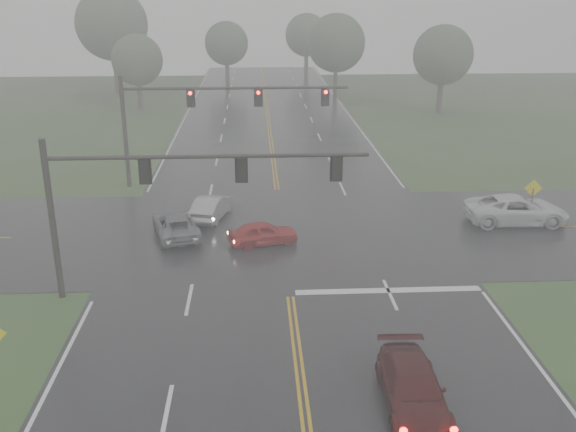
{
  "coord_description": "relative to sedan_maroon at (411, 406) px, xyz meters",
  "views": [
    {
      "loc": [
        -1.48,
        -11.67,
        13.11
      ],
      "look_at": [
        0.0,
        16.0,
        3.15
      ],
      "focal_mm": 40.0,
      "sensor_mm": 36.0,
      "label": 1
    }
  ],
  "objects": [
    {
      "name": "sign_diamond_east",
      "position": [
        11.22,
        17.36,
        1.69
      ],
      "size": [
        1.04,
        0.17,
        2.5
      ],
      "rotation": [
        0.0,
        0.0,
        -0.13
      ],
      "color": "black",
      "rests_on": "ground"
    },
    {
      "name": "tree_n_mid",
      "position": [
        -8.6,
        72.99,
        5.71
      ],
      "size": [
        5.91,
        5.91,
        8.68
      ],
      "color": "#332A21",
      "rests_on": "ground"
    },
    {
      "name": "tree_n_far",
      "position": [
        3.08,
        81.78,
        6.17
      ],
      "size": [
        6.39,
        6.39,
        9.38
      ],
      "color": "#332A21",
      "rests_on": "ground"
    },
    {
      "name": "tree_nw_b",
      "position": [
        -22.51,
        66.59,
        8.62
      ],
      "size": [
        8.91,
        8.91,
        13.08
      ],
      "color": "#332A21",
      "rests_on": "ground"
    },
    {
      "name": "sedan_red",
      "position": [
        -4.66,
        14.37,
        0.0
      ],
      "size": [
        3.97,
        2.42,
        1.26
      ],
      "primitive_type": "imported",
      "rotation": [
        0.0,
        0.0,
        1.84
      ],
      "color": "#9E0E0E",
      "rests_on": "ground"
    },
    {
      "name": "signal_gantry_near",
      "position": [
        -9.49,
        8.69,
        5.09
      ],
      "size": [
        13.71,
        0.32,
        7.22
      ],
      "color": "black",
      "rests_on": "ground"
    },
    {
      "name": "car_grey",
      "position": [
        -9.45,
        15.79,
        0.0
      ],
      "size": [
        3.31,
        5.11,
        1.31
      ],
      "primitive_type": "imported",
      "rotation": [
        0.0,
        0.0,
        3.4
      ],
      "color": "slate",
      "rests_on": "ground"
    },
    {
      "name": "tree_ne_a",
      "position": [
        4.93,
        60.77,
        6.69
      ],
      "size": [
        6.92,
        6.92,
        10.17
      ],
      "color": "#332A21",
      "rests_on": "ground"
    },
    {
      "name": "cross_street",
      "position": [
        -3.55,
        16.07,
        0.0
      ],
      "size": [
        120.0,
        14.0,
        0.02
      ],
      "primitive_type": "cube",
      "color": "black",
      "rests_on": "ground"
    },
    {
      "name": "signal_gantry_far",
      "position": [
        -8.95,
        25.54,
        5.39
      ],
      "size": [
        15.22,
        0.39,
        7.6
      ],
      "color": "black",
      "rests_on": "ground"
    },
    {
      "name": "tree_nw_a",
      "position": [
        -17.76,
        55.36,
        5.42
      ],
      "size": [
        5.62,
        5.62,
        8.26
      ],
      "color": "#332A21",
      "rests_on": "ground"
    },
    {
      "name": "main_road",
      "position": [
        -3.55,
        14.07,
        0.0
      ],
      "size": [
        18.0,
        160.0,
        0.02
      ],
      "primitive_type": "cube",
      "color": "black",
      "rests_on": "ground"
    },
    {
      "name": "sedan_silver",
      "position": [
        -7.64,
        18.7,
        0.0
      ],
      "size": [
        2.51,
        4.44,
        1.39
      ],
      "primitive_type": "imported",
      "rotation": [
        0.0,
        0.0,
        2.88
      ],
      "color": "gray",
      "rests_on": "ground"
    },
    {
      "name": "stop_bar",
      "position": [
        0.95,
        8.47,
        0.0
      ],
      "size": [
        8.5,
        0.5,
        0.01
      ],
      "primitive_type": "cube",
      "color": "silver",
      "rests_on": "ground"
    },
    {
      "name": "pickup_white",
      "position": [
        10.16,
        16.89,
        0.0
      ],
      "size": [
        5.94,
        2.83,
        1.64
      ],
      "primitive_type": "imported",
      "rotation": [
        0.0,
        0.0,
        1.55
      ],
      "color": "silver",
      "rests_on": "ground"
    },
    {
      "name": "sedan_maroon",
      "position": [
        0.0,
        0.0,
        0.0
      ],
      "size": [
        2.07,
        4.81,
        1.38
      ],
      "primitive_type": "imported",
      "rotation": [
        0.0,
        0.0,
        -0.03
      ],
      "color": "#380A0A",
      "rests_on": "ground"
    },
    {
      "name": "tree_e_near",
      "position": [
        15.25,
        51.54,
        6.15
      ],
      "size": [
        6.37,
        6.37,
        9.36
      ],
      "color": "#332A21",
      "rests_on": "ground"
    }
  ]
}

